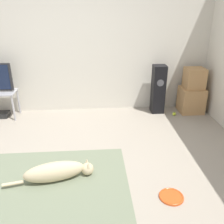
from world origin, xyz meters
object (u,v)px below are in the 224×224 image
Objects in this scene: game_console at (0,115)px; frisbee at (171,197)px; tennis_ball_near_speaker at (174,114)px; floor_speaker at (158,89)px; cardboard_box_lower at (191,100)px; cardboard_box_upper at (194,78)px; tennis_ball_by_boxes at (162,111)px; dog at (57,171)px.

frisbee is at bearing -42.20° from game_console.
floor_speaker is at bearing 144.39° from tennis_ball_near_speaker.
cardboard_box_lower reaches higher than tennis_ball_near_speaker.
cardboard_box_upper is 5.75× the size of tennis_ball_by_boxes.
game_console is (-2.99, -0.01, -0.42)m from floor_speaker.
cardboard_box_lower is at bearing 39.27° from dog.
floor_speaker is (-0.67, 0.02, -0.21)m from cardboard_box_upper.
frisbee is 2.42m from floor_speaker.
tennis_ball_by_boxes is (1.78, 1.91, -0.09)m from dog.
tennis_ball_near_speaker is at bearing -154.06° from cardboard_box_upper.
cardboard_box_lower reaches higher than tennis_ball_by_boxes.
tennis_ball_by_boxes is at bearing -0.74° from game_console.
tennis_ball_near_speaker is (1.97, 1.75, -0.09)m from dog.
floor_speaker is at bearing 80.11° from frisbee.
cardboard_box_lower is 0.69m from floor_speaker.
floor_speaker reaches higher than tennis_ball_by_boxes.
floor_speaker is at bearing 0.11° from game_console.
dog reaches higher than tennis_ball_near_speaker.
tennis_ball_by_boxes is at bearing 77.67° from frisbee.
cardboard_box_upper is (2.36, 1.93, 0.54)m from dog.
cardboard_box_upper is at bearing 65.09° from frisbee.
cardboard_box_upper is at bearing -1.76° from floor_speaker.
cardboard_box_upper is 0.86m from tennis_ball_by_boxes.
floor_speaker reaches higher than frisbee.
cardboard_box_lower is at bearing 65.23° from frisbee.
dog is 3.10m from cardboard_box_upper.
frisbee is at bearing -99.89° from floor_speaker.
game_console is (-3.28, 0.20, 0.01)m from tennis_ball_near_speaker.
floor_speaker reaches higher than tennis_ball_near_speaker.
game_console reaches higher than tennis_ball_near_speaker.
cardboard_box_lower is 3.65m from game_console.
tennis_ball_by_boxes reaches higher than frisbee.
cardboard_box_upper is 0.41× the size of floor_speaker.
dog is 2.18× the size of cardboard_box_lower.
cardboard_box_lower reaches higher than frisbee.
dog is 2.76× the size of cardboard_box_upper.
tennis_ball_by_boxes is (-0.56, -0.01, -0.21)m from cardboard_box_lower.
frisbee is 0.85× the size of game_console.
cardboard_box_upper reaches higher than game_console.
floor_speaker is at bearing 178.24° from cardboard_box_upper.
dog is 2.64m from tennis_ball_near_speaker.
game_console is at bearing 179.26° from tennis_ball_by_boxes.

